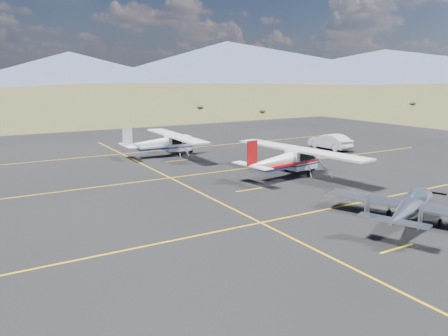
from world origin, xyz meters
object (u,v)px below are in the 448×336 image
object	(u,v)px
aircraft_low_wing	(412,206)
sedan	(330,142)
aircraft_cessna	(289,159)
aircraft_plain	(165,142)

from	to	relation	value
aircraft_low_wing	sedan	bearing A→B (deg)	33.86
aircraft_cessna	sedan	size ratio (longest dim) A/B	2.52
aircraft_cessna	aircraft_low_wing	bearing A→B (deg)	-105.44
aircraft_low_wing	sedan	distance (m)	21.88
sedan	aircraft_cessna	bearing A→B (deg)	31.16
aircraft_cessna	sedan	bearing A→B (deg)	24.97
aircraft_low_wing	aircraft_cessna	size ratio (longest dim) A/B	0.77
aircraft_plain	sedan	size ratio (longest dim) A/B	2.38
aircraft_cessna	aircraft_plain	xyz separation A→B (m)	(-4.38, 11.95, -0.06)
aircraft_cessna	aircraft_plain	size ratio (longest dim) A/B	1.06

